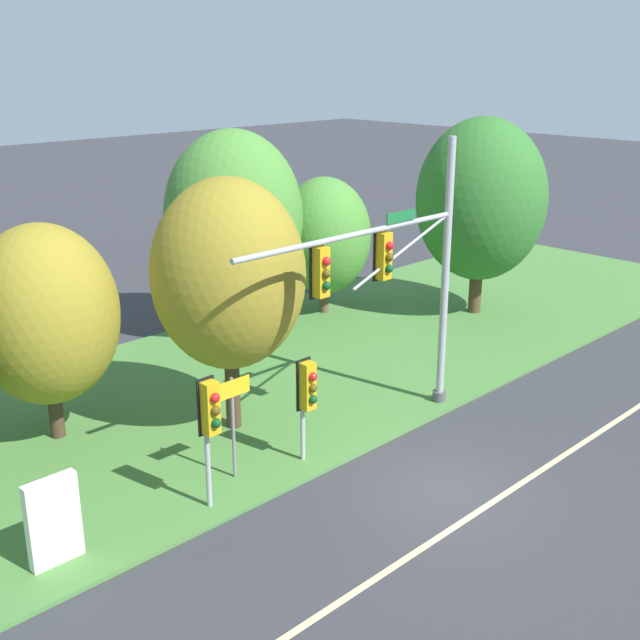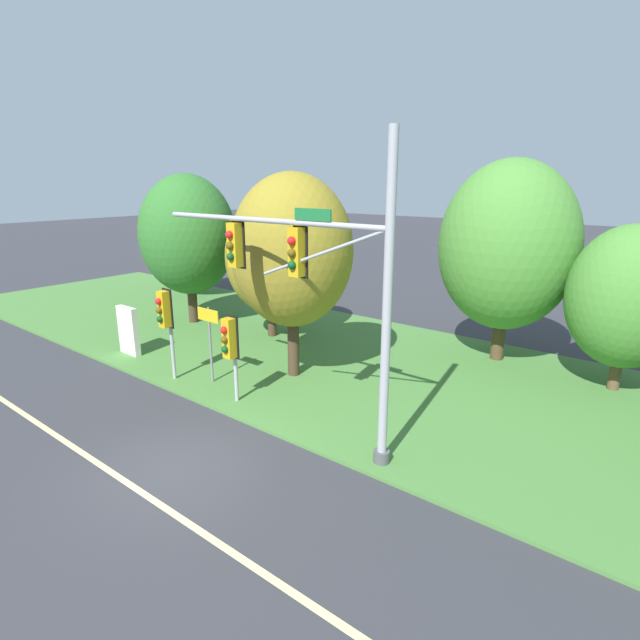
{
  "view_description": "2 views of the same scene",
  "coord_description": "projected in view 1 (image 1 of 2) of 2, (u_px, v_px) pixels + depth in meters",
  "views": [
    {
      "loc": [
        -13.98,
        -10.05,
        9.95
      ],
      "look_at": [
        0.08,
        4.29,
        3.23
      ],
      "focal_mm": 45.0,
      "sensor_mm": 36.0,
      "label": 1
    },
    {
      "loc": [
        9.4,
        -6.28,
        6.74
      ],
      "look_at": [
        0.99,
        4.28,
        2.93
      ],
      "focal_mm": 28.0,
      "sensor_mm": 36.0,
      "label": 2
    }
  ],
  "objects": [
    {
      "name": "tree_behind_signpost",
      "position": [
        45.0,
        315.0,
        20.57
      ],
      "size": [
        3.81,
        3.81,
        5.83
      ],
      "color": "#423021",
      "rests_on": "grass_verge"
    },
    {
      "name": "grass_verge",
      "position": [
        229.0,
        389.0,
        24.82
      ],
      "size": [
        48.0,
        11.5,
        0.1
      ],
      "primitive_type": "cube",
      "color": "#477A38",
      "rests_on": "ground"
    },
    {
      "name": "tree_furthest_back",
      "position": [
        481.0,
        200.0,
        30.62
      ],
      "size": [
        4.98,
        4.98,
        7.62
      ],
      "color": "#4C3823",
      "rests_on": "grass_verge"
    },
    {
      "name": "route_sign_post",
      "position": [
        233.0,
        411.0,
        19.03
      ],
      "size": [
        1.01,
        0.08,
        2.61
      ],
      "color": "slate",
      "rests_on": "grass_verge"
    },
    {
      "name": "pedestrian_signal_further_along",
      "position": [
        307.0,
        391.0,
        19.69
      ],
      "size": [
        0.46,
        0.55,
        2.76
      ],
      "color": "#9EA0A5",
      "rests_on": "grass_verge"
    },
    {
      "name": "tree_tall_centre",
      "position": [
        234.0,
        217.0,
        28.33
      ],
      "size": [
        4.91,
        4.91,
        7.39
      ],
      "color": "#4C3823",
      "rests_on": "grass_verge"
    },
    {
      "name": "lane_stripe",
      "position": [
        484.0,
        507.0,
        18.44
      ],
      "size": [
        36.0,
        0.16,
        0.01
      ],
      "primitive_type": "cube",
      "color": "beige",
      "rests_on": "ground"
    },
    {
      "name": "tree_mid_verge",
      "position": [
        228.0,
        275.0,
        20.86
      ],
      "size": [
        4.07,
        4.07,
        6.91
      ],
      "color": "#423021",
      "rests_on": "grass_verge"
    },
    {
      "name": "tree_right_far",
      "position": [
        324.0,
        236.0,
        31.06
      ],
      "size": [
        3.64,
        3.64,
        5.37
      ],
      "color": "brown",
      "rests_on": "grass_verge"
    },
    {
      "name": "traffic_signal_mast",
      "position": [
        399.0,
        271.0,
        21.12
      ],
      "size": [
        7.8,
        0.49,
        7.73
      ],
      "color": "#9EA0A5",
      "rests_on": "grass_verge"
    },
    {
      "name": "ground_plane",
      "position": [
        442.0,
        488.0,
        19.25
      ],
      "size": [
        160.0,
        160.0,
        0.0
      ],
      "primitive_type": "plane",
      "color": "#333338"
    },
    {
      "name": "info_kiosk",
      "position": [
        53.0,
        521.0,
        16.02
      ],
      "size": [
        1.1,
        0.24,
        1.9
      ],
      "color": "silver",
      "rests_on": "grass_verge"
    },
    {
      "name": "pedestrian_signal_near_kerb",
      "position": [
        210.0,
        416.0,
        17.49
      ],
      "size": [
        0.46,
        0.55,
        3.18
      ],
      "color": "#9EA0A5",
      "rests_on": "grass_verge"
    }
  ]
}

